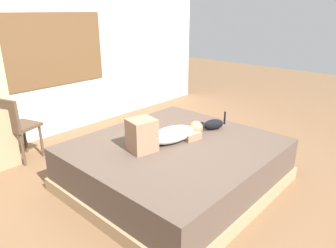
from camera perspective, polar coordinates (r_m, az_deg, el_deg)
The scene contains 6 objects.
ground_plane at distance 3.51m, azimuth 2.56°, elevation -11.71°, with size 16.00×16.00×0.00m, color brown.
back_wall_with_window at distance 5.03m, azimuth -20.89°, elevation 14.30°, with size 6.40×0.14×2.90m.
bed at distance 3.47m, azimuth 1.34°, elevation -7.45°, with size 2.10×1.94×0.50m.
person_lying at distance 3.31m, azimuth -0.63°, elevation -1.88°, with size 0.94×0.42×0.34m.
cat at distance 3.75m, azimuth 8.13°, elevation -0.09°, with size 0.33×0.22×0.21m.
chair_by_desk at distance 4.34m, azimuth -26.29°, elevation -0.06°, with size 0.48×0.48×0.86m.
Camera 1 is at (-2.30, -1.89, 1.86)m, focal length 33.07 mm.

